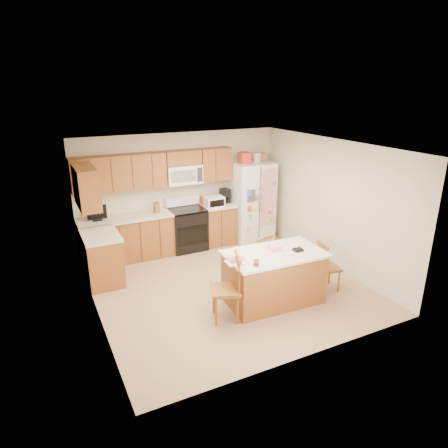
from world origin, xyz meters
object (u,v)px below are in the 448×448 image
windsor_chair_left (227,289)px  windsor_chair_right (327,267)px  refrigerator (251,200)px  windsor_chair_back (258,260)px  stove (187,228)px  island (273,277)px

windsor_chair_left → windsor_chair_right: size_ratio=1.20×
refrigerator → windsor_chair_back: 2.29m
stove → island: 2.80m
stove → windsor_chair_right: stove is taller
refrigerator → windsor_chair_left: 3.51m
windsor_chair_left → windsor_chair_back: windsor_chair_left is taller
refrigerator → windsor_chair_back: bearing=-116.5°
windsor_chair_left → stove: bearing=80.8°
windsor_chair_right → stove: bearing=118.4°
windsor_chair_back → windsor_chair_right: (0.95, -0.75, -0.02)m
stove → windsor_chair_back: 2.15m
windsor_chair_left → windsor_chair_back: bearing=38.1°
windsor_chair_right → refrigerator: bearing=89.0°
island → windsor_chair_left: 0.93m
refrigerator → windsor_chair_left: size_ratio=1.93×
refrigerator → windsor_chair_left: refrigerator is taller
stove → refrigerator: size_ratio=0.55×
stove → island: size_ratio=0.66×
refrigerator → windsor_chair_left: (-2.04, -2.82, -0.42)m
stove → windsor_chair_left: (-0.47, -2.88, 0.03)m
stove → refrigerator: (1.57, -0.06, 0.45)m
windsor_chair_back → stove: bearing=105.5°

